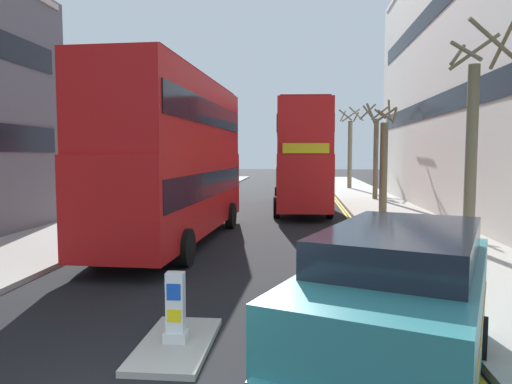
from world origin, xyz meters
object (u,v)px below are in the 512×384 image
object	(u,v)px
keep_left_bollard	(176,310)
double_decker_bus_away	(176,155)
pedestrian_far	(383,186)
taxi_minivan	(398,313)
double_decker_bus_oncoming	(300,154)

from	to	relation	value
keep_left_bollard	double_decker_bus_away	bearing A→B (deg)	104.49
pedestrian_far	double_decker_bus_away	bearing A→B (deg)	-121.78
pedestrian_far	taxi_minivan	bearing A→B (deg)	-99.33
double_decker_bus_oncoming	taxi_minivan	bearing A→B (deg)	-86.51
double_decker_bus_away	double_decker_bus_oncoming	distance (m)	10.85
taxi_minivan	double_decker_bus_away	bearing A→B (deg)	118.64
double_decker_bus_oncoming	taxi_minivan	size ratio (longest dim) A/B	2.11
taxi_minivan	keep_left_bollard	bearing A→B (deg)	159.18
keep_left_bollard	double_decker_bus_oncoming	xyz separation A→B (m)	(1.95, 18.72, 2.42)
keep_left_bollard	taxi_minivan	world-z (taller)	taxi_minivan
keep_left_bollard	taxi_minivan	size ratio (longest dim) A/B	0.22
taxi_minivan	double_decker_bus_oncoming	bearing A→B (deg)	93.49
double_decker_bus_away	pedestrian_far	world-z (taller)	double_decker_bus_away
keep_left_bollard	pedestrian_far	bearing A→B (deg)	73.13
double_decker_bus_away	taxi_minivan	size ratio (longest dim) A/B	2.11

